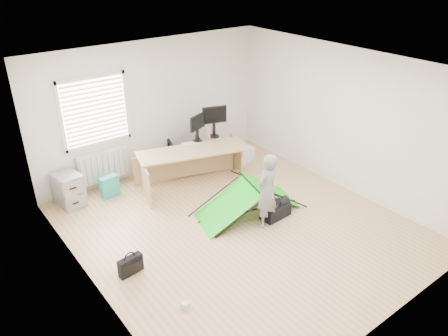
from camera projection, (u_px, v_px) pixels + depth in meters
ground at (238, 226)px, 7.40m from camera, size 5.50×5.50×0.00m
back_wall at (153, 108)px, 8.73m from camera, size 5.00×0.02×2.70m
window at (95, 111)px, 7.96m from camera, size 1.20×0.06×1.20m
radiator at (103, 166)px, 8.43m from camera, size 1.00×0.12×0.60m
desk at (194, 167)px, 8.58m from camera, size 2.26×1.28×0.73m
filing_cabinet at (69, 189)px, 7.90m from camera, size 0.48×0.59×0.62m
monitor_left at (197, 132)px, 8.68m from camera, size 0.44×0.24×0.42m
monitor_right at (214, 126)px, 8.89m from camera, size 0.52×0.26×0.48m
keyboard at (191, 143)px, 8.67m from camera, size 0.42×0.27×0.02m
thermos at (209, 132)px, 8.89m from camera, size 0.09×0.09×0.24m
office_chair at (187, 155)px, 9.20m from camera, size 0.85×0.87×0.63m
person at (267, 191)px, 7.15m from camera, size 0.54×0.42×1.32m
kite at (249, 197)px, 7.68m from camera, size 2.08×1.31×0.60m
storage_crate at (242, 155)px, 9.61m from camera, size 0.59×0.48×0.29m
tote_bag at (110, 187)px, 8.20m from camera, size 0.36×0.19×0.41m
laptop_bag at (131, 265)px, 6.29m from camera, size 0.38×0.16×0.28m
white_box at (185, 305)px, 5.71m from camera, size 0.10×0.10×0.09m
duffel_bag at (276, 211)px, 7.61m from camera, size 0.55×0.30×0.23m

